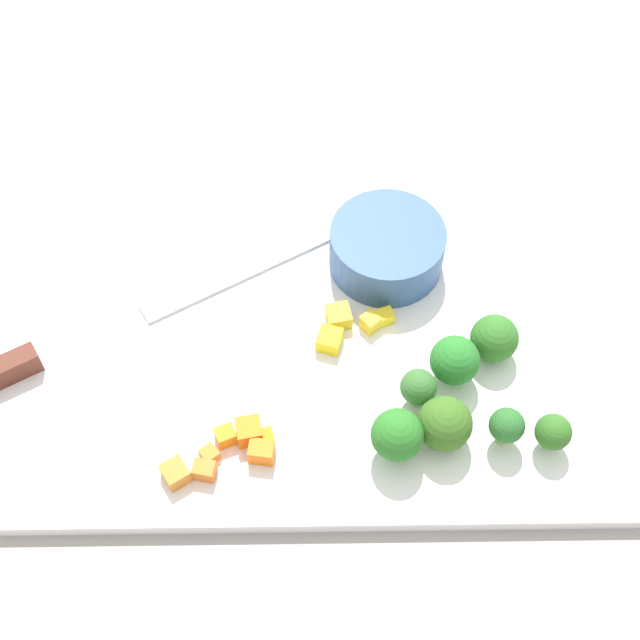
% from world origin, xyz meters
% --- Properties ---
extents(ground_plane, '(4.00, 4.00, 0.00)m').
position_xyz_m(ground_plane, '(0.00, 0.00, 0.00)').
color(ground_plane, '#9E9491').
extents(cutting_board, '(0.52, 0.30, 0.01)m').
position_xyz_m(cutting_board, '(0.00, 0.00, 0.01)').
color(cutting_board, white).
rests_on(cutting_board, ground_plane).
extents(prep_bowl, '(0.09, 0.09, 0.04)m').
position_xyz_m(prep_bowl, '(-0.06, -0.06, 0.03)').
color(prep_bowl, '#35568F').
rests_on(prep_bowl, cutting_board).
extents(chef_knife, '(0.28, 0.17, 0.02)m').
position_xyz_m(chef_knife, '(0.18, 0.02, 0.02)').
color(chef_knife, silver).
rests_on(chef_knife, cutting_board).
extents(carrot_dice_0, '(0.02, 0.02, 0.01)m').
position_xyz_m(carrot_dice_0, '(0.09, 0.12, 0.02)').
color(carrot_dice_0, orange).
rests_on(carrot_dice_0, cutting_board).
extents(carrot_dice_1, '(0.01, 0.01, 0.01)m').
position_xyz_m(carrot_dice_1, '(0.03, 0.09, 0.02)').
color(carrot_dice_1, orange).
rests_on(carrot_dice_1, cutting_board).
extents(carrot_dice_2, '(0.02, 0.02, 0.02)m').
position_xyz_m(carrot_dice_2, '(0.04, 0.09, 0.02)').
color(carrot_dice_2, orange).
rests_on(carrot_dice_2, cutting_board).
extents(carrot_dice_3, '(0.02, 0.02, 0.01)m').
position_xyz_m(carrot_dice_3, '(0.04, 0.10, 0.02)').
color(carrot_dice_3, orange).
rests_on(carrot_dice_3, cutting_board).
extents(carrot_dice_4, '(0.02, 0.02, 0.01)m').
position_xyz_m(carrot_dice_4, '(0.06, 0.09, 0.02)').
color(carrot_dice_4, orange).
rests_on(carrot_dice_4, cutting_board).
extents(carrot_dice_5, '(0.02, 0.01, 0.01)m').
position_xyz_m(carrot_dice_5, '(0.07, 0.11, 0.02)').
color(carrot_dice_5, orange).
rests_on(carrot_dice_5, cutting_board).
extents(carrot_dice_6, '(0.02, 0.02, 0.01)m').
position_xyz_m(carrot_dice_6, '(0.07, 0.10, 0.02)').
color(carrot_dice_6, orange).
rests_on(carrot_dice_6, cutting_board).
extents(pepper_dice_0, '(0.02, 0.02, 0.01)m').
position_xyz_m(pepper_dice_0, '(-0.04, 0.00, 0.02)').
color(pepper_dice_0, yellow).
rests_on(pepper_dice_0, cutting_board).
extents(pepper_dice_1, '(0.02, 0.02, 0.01)m').
position_xyz_m(pepper_dice_1, '(-0.02, -0.01, 0.02)').
color(pepper_dice_1, gold).
rests_on(pepper_dice_1, cutting_board).
extents(pepper_dice_2, '(0.02, 0.01, 0.01)m').
position_xyz_m(pepper_dice_2, '(-0.05, -0.01, 0.02)').
color(pepper_dice_2, yellow).
rests_on(pepper_dice_2, cutting_board).
extents(pepper_dice_3, '(0.02, 0.02, 0.01)m').
position_xyz_m(pepper_dice_3, '(-0.01, 0.01, 0.02)').
color(pepper_dice_3, yellow).
rests_on(pepper_dice_3, cutting_board).
extents(broccoli_floret_0, '(0.03, 0.03, 0.04)m').
position_xyz_m(broccoli_floret_0, '(-0.10, 0.04, 0.03)').
color(broccoli_floret_0, '#83B66A').
rests_on(broccoli_floret_0, cutting_board).
extents(broccoli_floret_1, '(0.04, 0.04, 0.04)m').
position_xyz_m(broccoli_floret_1, '(-0.09, 0.09, 0.03)').
color(broccoli_floret_1, '#96B75D').
rests_on(broccoli_floret_1, cutting_board).
extents(broccoli_floret_2, '(0.02, 0.02, 0.03)m').
position_xyz_m(broccoli_floret_2, '(-0.13, 0.09, 0.03)').
color(broccoli_floret_2, '#98AB60').
rests_on(broccoli_floret_2, cutting_board).
extents(broccoli_floret_3, '(0.03, 0.03, 0.03)m').
position_xyz_m(broccoli_floret_3, '(-0.07, 0.06, 0.03)').
color(broccoli_floret_3, '#92AE66').
rests_on(broccoli_floret_3, cutting_board).
extents(broccoli_floret_4, '(0.03, 0.03, 0.04)m').
position_xyz_m(broccoli_floret_4, '(-0.13, 0.02, 0.03)').
color(broccoli_floret_4, '#95B255').
rests_on(broccoli_floret_4, cutting_board).
extents(broccoli_floret_5, '(0.02, 0.02, 0.03)m').
position_xyz_m(broccoli_floret_5, '(-0.16, 0.10, 0.03)').
color(broccoli_floret_5, '#80AC64').
rests_on(broccoli_floret_5, cutting_board).
extents(broccoli_floret_6, '(0.03, 0.03, 0.04)m').
position_xyz_m(broccoli_floret_6, '(-0.05, 0.10, 0.04)').
color(broccoli_floret_6, '#87AC64').
rests_on(broccoli_floret_6, cutting_board).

